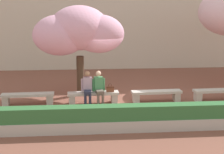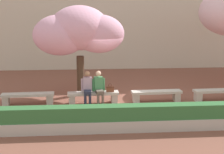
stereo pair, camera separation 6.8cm
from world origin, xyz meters
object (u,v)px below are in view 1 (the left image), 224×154
(person_seated_left, at_px, (88,86))
(cherry_tree_main, at_px, (77,32))
(stone_bench_west_end, at_px, (28,97))
(stone_bench_center, at_px, (156,94))
(person_seated_right, at_px, (99,86))
(stone_bench_near_west, at_px, (93,96))
(stone_bench_near_east, at_px, (218,93))
(handbag, at_px, (110,89))

(person_seated_left, distance_m, cherry_tree_main, 2.40)
(stone_bench_west_end, xyz_separation_m, cherry_tree_main, (1.94, 1.18, 2.42))
(stone_bench_center, bearing_deg, person_seated_right, -178.69)
(stone_bench_near_west, distance_m, person_seated_right, 0.45)
(stone_bench_center, relative_size, stone_bench_near_east, 1.00)
(stone_bench_west_end, bearing_deg, handbag, -0.49)
(stone_bench_center, bearing_deg, stone_bench_near_west, 180.00)
(stone_bench_near_west, xyz_separation_m, handbag, (0.67, -0.03, 0.27))
(stone_bench_west_end, height_order, cherry_tree_main, cherry_tree_main)
(stone_bench_west_end, bearing_deg, stone_bench_center, 0.00)
(cherry_tree_main, bearing_deg, person_seated_right, -56.42)
(stone_bench_near_east, distance_m, person_seated_right, 4.86)
(stone_bench_near_west, bearing_deg, person_seated_right, -13.07)
(stone_bench_near_east, height_order, person_seated_left, person_seated_left)
(stone_bench_near_east, bearing_deg, stone_bench_west_end, -180.00)
(person_seated_right, relative_size, handbag, 3.81)
(person_seated_right, bearing_deg, stone_bench_west_end, 178.91)
(person_seated_right, distance_m, cherry_tree_main, 2.51)
(stone_bench_near_west, height_order, stone_bench_center, same)
(stone_bench_west_end, relative_size, handbag, 5.97)
(stone_bench_west_end, height_order, person_seated_right, person_seated_right)
(person_seated_left, bearing_deg, person_seated_right, 0.12)
(stone_bench_west_end, xyz_separation_m, person_seated_left, (2.32, -0.05, 0.39))
(stone_bench_near_east, relative_size, person_seated_right, 1.57)
(stone_bench_near_east, bearing_deg, stone_bench_center, -180.00)
(stone_bench_center, bearing_deg, handbag, -179.15)
(person_seated_left, height_order, person_seated_right, same)
(stone_bench_near_west, height_order, stone_bench_near_east, same)
(stone_bench_west_end, distance_m, person_seated_left, 2.35)
(person_seated_left, height_order, handbag, person_seated_left)
(stone_bench_west_end, relative_size, person_seated_right, 1.57)
(stone_bench_west_end, distance_m, stone_bench_near_east, 7.60)
(stone_bench_west_end, height_order, person_seated_left, person_seated_left)
(person_seated_right, distance_m, handbag, 0.46)
(stone_bench_west_end, relative_size, person_seated_left, 1.57)
(person_seated_left, xyz_separation_m, cherry_tree_main, (-0.38, 1.23, 2.03))
(stone_bench_west_end, height_order, stone_bench_near_west, same)
(stone_bench_near_east, height_order, cherry_tree_main, cherry_tree_main)
(stone_bench_west_end, distance_m, stone_bench_near_west, 2.53)
(handbag, height_order, cherry_tree_main, cherry_tree_main)
(stone_bench_west_end, xyz_separation_m, stone_bench_center, (5.07, 0.00, 0.00))
(stone_bench_near_west, height_order, cherry_tree_main, cherry_tree_main)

